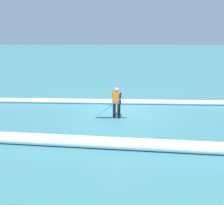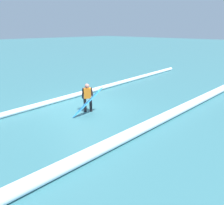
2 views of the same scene
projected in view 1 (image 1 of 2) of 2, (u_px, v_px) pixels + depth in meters
ground_plane at (120, 114)px, 11.67m from camera, size 164.13×164.13×0.00m
surfer at (117, 101)px, 10.98m from camera, size 0.43×0.44×1.43m
surfboard at (111, 106)px, 10.71m from camera, size 1.60×0.75×1.35m
wave_crest_foreground at (156, 102)px, 13.25m from camera, size 20.81×0.30×0.26m
wave_crest_midground at (148, 145)px, 7.96m from camera, size 18.37×1.66×0.41m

